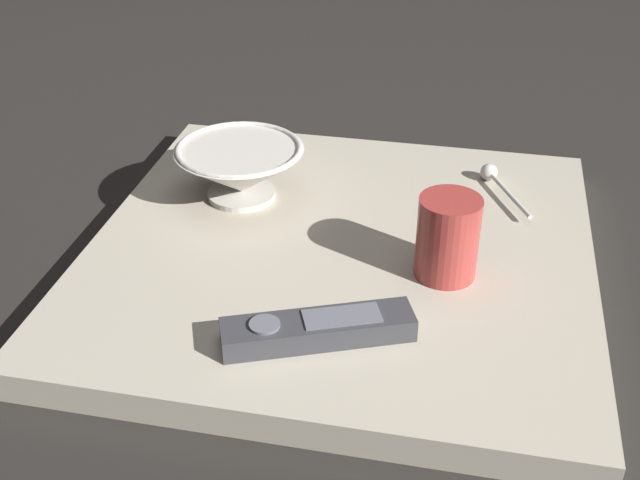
# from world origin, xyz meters

# --- Properties ---
(ground_plane) EXTENTS (6.00, 6.00, 0.00)m
(ground_plane) POSITION_xyz_m (0.00, 0.00, 0.00)
(ground_plane) COLOR black
(table) EXTENTS (0.60, 0.60, 0.04)m
(table) POSITION_xyz_m (0.00, 0.00, 0.02)
(table) COLOR #B7AD99
(table) RESTS_ON ground
(cereal_bowl) EXTENTS (0.17, 0.17, 0.07)m
(cereal_bowl) POSITION_xyz_m (0.09, 0.15, 0.08)
(cereal_bowl) COLOR beige
(cereal_bowl) RESTS_ON table
(coffee_mug) EXTENTS (0.07, 0.07, 0.10)m
(coffee_mug) POSITION_xyz_m (-0.04, -0.13, 0.08)
(coffee_mug) COLOR #A53833
(coffee_mug) RESTS_ON table
(teaspoon) EXTENTS (0.13, 0.07, 0.02)m
(teaspoon) POSITION_xyz_m (0.19, -0.18, 0.05)
(teaspoon) COLOR silver
(teaspoon) RESTS_ON table
(tv_remote_near) EXTENTS (0.12, 0.20, 0.03)m
(tv_remote_near) POSITION_xyz_m (-0.18, -0.01, 0.05)
(tv_remote_near) COLOR #38383D
(tv_remote_near) RESTS_ON table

